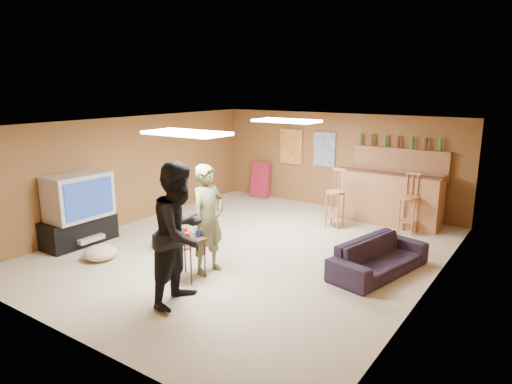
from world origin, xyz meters
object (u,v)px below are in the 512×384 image
Objects in this scene: person_black at (180,234)px; tray_table at (188,258)px; tv_body at (79,196)px; bar_counter at (391,198)px; sofa at (379,257)px; person_olive at (208,219)px.

person_black is 2.94× the size of tray_table.
bar_counter is at bearing 47.00° from tv_body.
bar_counter is 4.73m from tray_table.
sofa is (4.87, 1.79, -0.64)m from tv_body.
person_olive is at bearing 9.78° from person_black.
sofa is at bearing 38.58° from tray_table.
bar_counter is 1.12× the size of sofa.
bar_counter reaches higher than tray_table.
person_black is at bearing -53.15° from tray_table.
person_olive is 0.89× the size of person_black.
bar_counter is 4.35m from person_olive.
bar_counter is 5.19m from person_black.
tray_table is at bearing -109.07° from bar_counter.
person_black reaches higher than bar_counter.
tv_body is 0.55× the size of bar_counter.
bar_counter is at bearing -22.31° from person_black.
tv_body is 6.09m from bar_counter.
sofa is at bearing -51.78° from person_olive.
tray_table is at bearing 170.61° from person_olive.
tray_table is (-2.27, -1.81, 0.06)m from sofa.
tray_table is (-0.44, 0.58, -0.62)m from person_black.
person_black is (0.34, -0.96, 0.10)m from person_olive.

